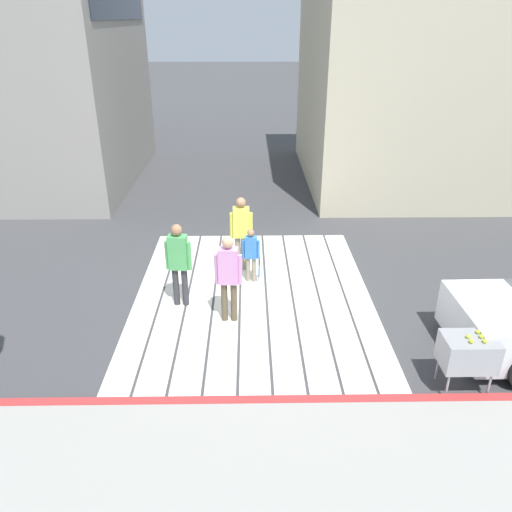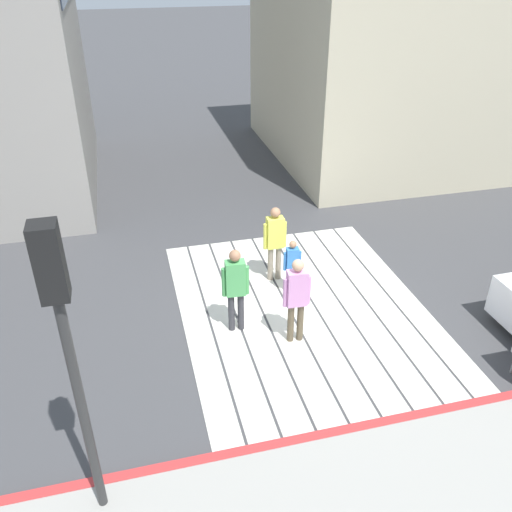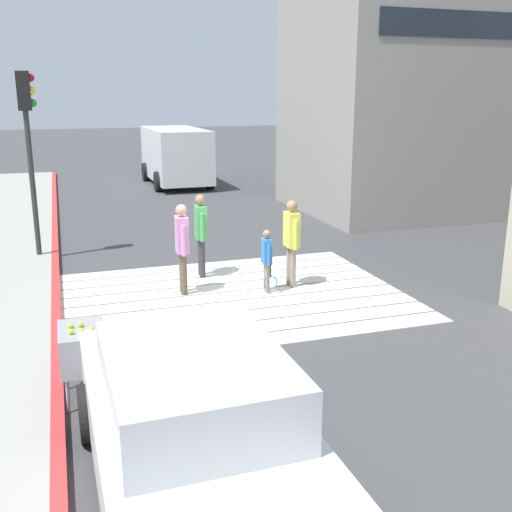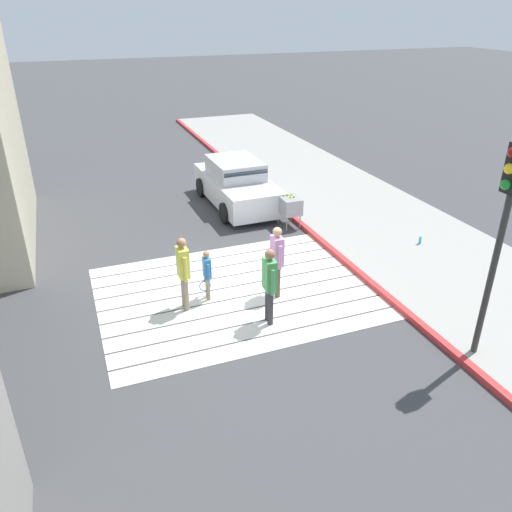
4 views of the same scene
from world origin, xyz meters
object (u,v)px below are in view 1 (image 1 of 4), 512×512
Objects in this scene: pedestrian_adult_lead at (241,229)px; pedestrian_adult_side at (228,273)px; pedestrian_adult_trailing at (179,259)px; tennis_ball_cart at (468,352)px; pedestrian_child_with_racket at (251,253)px.

pedestrian_adult_lead is 1.00× the size of pedestrian_adult_side.
pedestrian_adult_lead is at bearing -37.86° from pedestrian_adult_trailing.
pedestrian_adult_trailing is at bearing 60.98° from tennis_ball_cart.
tennis_ball_cart is at bearing -137.49° from pedestrian_child_with_racket.
pedestrian_adult_side reaches higher than pedestrian_child_with_racket.
pedestrian_adult_side is at bearing 164.45° from pedestrian_child_with_racket.
pedestrian_adult_lead reaches higher than pedestrian_child_with_racket.
pedestrian_adult_lead is at bearing -5.66° from pedestrian_adult_side.
tennis_ball_cart is 4.24m from pedestrian_adult_side.
pedestrian_adult_trailing is at bearing 142.14° from pedestrian_adult_lead.
pedestrian_adult_lead is 1.40× the size of pedestrian_child_with_racket.
pedestrian_adult_side is (2.02, 3.71, 0.33)m from tennis_ball_cart.
pedestrian_adult_trailing is at bearing 59.16° from pedestrian_adult_side.
pedestrian_adult_trailing is (-1.56, 1.21, 0.00)m from pedestrian_adult_lead.
pedestrian_child_with_racket is at bearing -159.49° from pedestrian_adult_lead.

